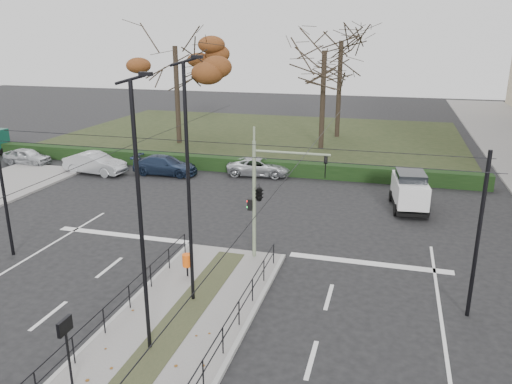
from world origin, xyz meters
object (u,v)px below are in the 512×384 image
parked_car_third (165,165)px  parked_car_first (27,156)px  litter_bin (187,261)px  rust_tree (175,46)px  parked_car_fourth (259,167)px  traffic_light (261,192)px  streetlamp_median_near (141,219)px  streetlamp_median_far (189,184)px  parked_car_second (95,163)px  bare_tree_center (341,48)px  bare_tree_near (324,58)px  white_van (410,190)px  info_panel (66,334)px

parked_car_third → parked_car_first: bearing=89.8°
litter_bin → rust_tree: (-11.30, 24.68, 7.81)m
parked_car_first → parked_car_fourth: 18.06m
traffic_light → parked_car_fourth: (-3.76, 13.50, -2.53)m
streetlamp_median_near → litter_bin: bearing=99.4°
streetlamp_median_far → parked_car_second: (-13.74, 15.04, -3.83)m
litter_bin → streetlamp_median_near: (0.80, -4.84, 3.61)m
bare_tree_center → bare_tree_near: (-0.73, -5.58, -0.68)m
parked_car_second → white_van: size_ratio=1.11×
traffic_light → white_van: (6.36, 8.81, -2.00)m
parked_car_second → info_panel: bearing=-143.7°
streetlamp_median_near → bare_tree_near: 30.92m
info_panel → bare_tree_center: 39.21m
parked_car_third → bare_tree_center: size_ratio=0.39×
bare_tree_center → info_panel: bearing=-94.1°
parked_car_third → parked_car_fourth: (6.51, 1.55, -0.05)m
white_van → bare_tree_center: 22.30m
parked_car_fourth → rust_tree: bearing=44.2°
streetlamp_median_far → rust_tree: (-12.25, 26.33, 4.04)m
info_panel → bare_tree_near: bare_tree_near is taller
parked_car_first → parked_car_second: 6.62m
litter_bin → streetlamp_median_far: (0.95, -1.66, 3.77)m
info_panel → streetlamp_median_far: streetlamp_median_far is taller
white_van → streetlamp_median_far: bearing=-120.9°
parked_car_third → traffic_light: bearing=-140.6°
litter_bin → streetlamp_median_near: 6.09m
parked_car_third → bare_tree_center: 21.23m
traffic_light → litter_bin: size_ratio=5.43×
parked_car_first → rust_tree: 15.35m
traffic_light → bare_tree_near: bearing=92.0°
white_van → parked_car_third: bearing=169.3°
streetlamp_median_far → parked_car_second: bearing=132.4°
parked_car_third → parked_car_second: bearing=102.0°
parked_car_first → white_van: white_van is taller
bare_tree_center → parked_car_first: bearing=-141.6°
traffic_light → bare_tree_near: 23.77m
info_panel → traffic_light: bearing=73.5°
streetlamp_median_near → parked_car_first: size_ratio=2.27×
traffic_light → parked_car_fourth: traffic_light is taller
streetlamp_median_far → info_panel: bearing=-104.6°
streetlamp_median_far → rust_tree: bearing=114.9°
parked_car_first → parked_car_third: size_ratio=0.80×
parked_car_first → bare_tree_center: size_ratio=0.31×
streetlamp_median_near → rust_tree: size_ratio=0.75×
parked_car_second → bare_tree_center: 24.79m
info_panel → streetlamp_median_far: (1.41, 5.42, 2.77)m
parked_car_first → bare_tree_near: 24.95m
bare_tree_near → streetlamp_median_near: bearing=-91.5°
streetlamp_median_near → parked_car_fourth: streetlamp_median_near is taller
traffic_light → info_panel: (-2.85, -9.66, -1.34)m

